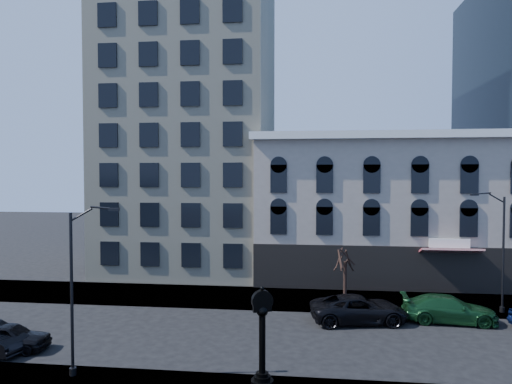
# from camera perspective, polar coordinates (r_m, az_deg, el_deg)

# --- Properties ---
(ground) EXTENTS (160.00, 160.00, 0.00)m
(ground) POSITION_cam_1_polar(r_m,az_deg,el_deg) (27.15, -5.41, -17.43)
(ground) COLOR black
(ground) RESTS_ON ground
(sidewalk_far) EXTENTS (160.00, 6.00, 0.12)m
(sidewalk_far) POSITION_cam_1_polar(r_m,az_deg,el_deg) (34.65, -2.60, -12.97)
(sidewalk_far) COLOR gray
(sidewalk_far) RESTS_ON ground
(cream_tower) EXTENTS (15.90, 15.40, 42.50)m
(cream_tower) POSITION_cam_1_polar(r_m,az_deg,el_deg) (46.52, -8.13, 14.82)
(cream_tower) COLOR beige
(cream_tower) RESTS_ON ground
(victorian_row) EXTENTS (22.60, 11.19, 12.50)m
(victorian_row) POSITION_cam_1_polar(r_m,az_deg,el_deg) (41.57, 15.78, -2.21)
(victorian_row) COLOR #AC9C8D
(victorian_row) RESTS_ON ground
(street_clock) EXTENTS (0.97, 0.97, 4.27)m
(street_clock) POSITION_cam_1_polar(r_m,az_deg,el_deg) (20.31, 0.78, -18.13)
(street_clock) COLOR black
(street_clock) RESTS_ON sidewalk_near
(street_lamp_near) EXTENTS (1.99, 0.55, 7.74)m
(street_lamp_near) POSITION_cam_1_polar(r_m,az_deg,el_deg) (21.75, -20.71, -6.28)
(street_lamp_near) COLOR black
(street_lamp_near) RESTS_ON sidewalk_near
(street_lamp_far) EXTENTS (2.07, 0.39, 8.00)m
(street_lamp_far) POSITION_cam_1_polar(r_m,az_deg,el_deg) (33.47, 27.68, -3.14)
(street_lamp_far) COLOR black
(street_lamp_far) RESTS_ON sidewalk_far
(bare_tree_far) EXTENTS (2.65, 2.65, 4.55)m
(bare_tree_far) POSITION_cam_1_polar(r_m,az_deg,el_deg) (33.28, 11.09, -7.50)
(bare_tree_far) COLOR black
(bare_tree_far) RESTS_ON sidewalk_far
(car_near_a) EXTENTS (4.32, 2.02, 1.43)m
(car_near_a) POSITION_cam_1_polar(r_m,az_deg,el_deg) (27.87, -28.57, -15.61)
(car_near_a) COLOR black
(car_near_a) RESTS_ON ground
(car_far_a) EXTENTS (6.32, 3.67, 1.65)m
(car_far_a) POSITION_cam_1_polar(r_m,az_deg,el_deg) (29.70, 12.75, -14.07)
(car_far_a) COLOR black
(car_far_a) RESTS_ON ground
(car_far_b) EXTENTS (5.73, 2.62, 1.63)m
(car_far_b) POSITION_cam_1_polar(r_m,az_deg,el_deg) (31.40, 22.97, -13.32)
(car_far_b) COLOR #143F1E
(car_far_b) RESTS_ON ground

